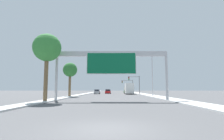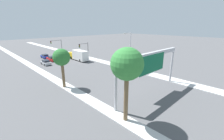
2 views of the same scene
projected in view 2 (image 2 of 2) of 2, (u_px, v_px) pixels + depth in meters
sidewalk_right at (73, 54)px, 61.67m from camera, size 3.00×120.00×0.15m
median_strip_left at (24, 61)px, 49.37m from camera, size 2.00×120.00×0.15m
sign_gantry at (151, 61)px, 24.64m from camera, size 16.79×0.73×7.31m
car_near_right at (52, 59)px, 50.34m from camera, size 1.84×4.80×1.51m
car_mid_right at (46, 62)px, 45.32m from camera, size 1.74×4.30×1.48m
car_far_left at (45, 56)px, 54.39m from camera, size 1.80×4.22×1.39m
car_near_center at (60, 53)px, 60.78m from camera, size 1.71×4.60×1.38m
truck_box_primary at (79, 55)px, 50.67m from camera, size 2.50×8.81×3.44m
traffic_light_near_intersection at (85, 48)px, 50.83m from camera, size 3.72×0.32×5.85m
traffic_light_mid_block at (58, 44)px, 64.30m from camera, size 5.00×0.32×5.52m
palm_tree_foreground at (127, 65)px, 16.82m from camera, size 3.82×3.82×9.30m
palm_tree_background at (62, 58)px, 27.29m from camera, size 3.14×3.14×7.53m
street_lamp_right at (130, 49)px, 38.14m from camera, size 2.69×0.28×9.88m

